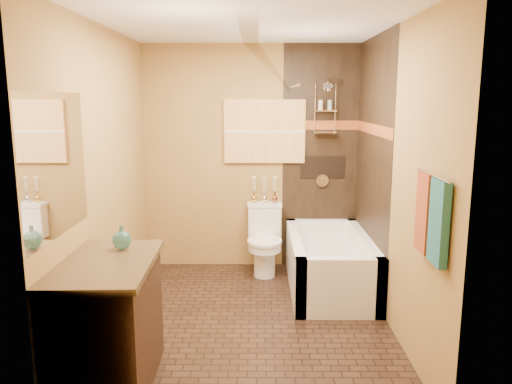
{
  "coord_description": "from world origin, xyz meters",
  "views": [
    {
      "loc": [
        0.08,
        -4.09,
        1.91
      ],
      "look_at": [
        0.06,
        0.4,
        1.07
      ],
      "focal_mm": 35.0,
      "sensor_mm": 36.0,
      "label": 1
    }
  ],
  "objects_px": {
    "toilet": "(264,239)",
    "vanity": "(108,324)",
    "sunset_painting": "(265,131)",
    "bathtub": "(329,268)"
  },
  "relations": [
    {
      "from": "bathtub",
      "to": "vanity",
      "type": "height_order",
      "value": "vanity"
    },
    {
      "from": "bathtub",
      "to": "vanity",
      "type": "bearing_deg",
      "value": -134.58
    },
    {
      "from": "sunset_painting",
      "to": "bathtub",
      "type": "relative_size",
      "value": 0.6
    },
    {
      "from": "toilet",
      "to": "vanity",
      "type": "height_order",
      "value": "vanity"
    },
    {
      "from": "sunset_painting",
      "to": "bathtub",
      "type": "xyz_separation_m",
      "value": [
        0.65,
        -0.73,
        -1.33
      ]
    },
    {
      "from": "bathtub",
      "to": "vanity",
      "type": "relative_size",
      "value": 1.49
    },
    {
      "from": "sunset_painting",
      "to": "bathtub",
      "type": "distance_m",
      "value": 1.65
    },
    {
      "from": "sunset_painting",
      "to": "vanity",
      "type": "xyz_separation_m",
      "value": [
        -1.07,
        -2.48,
        -1.11
      ]
    },
    {
      "from": "toilet",
      "to": "vanity",
      "type": "bearing_deg",
      "value": -118.88
    },
    {
      "from": "toilet",
      "to": "vanity",
      "type": "distance_m",
      "value": 2.46
    }
  ]
}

